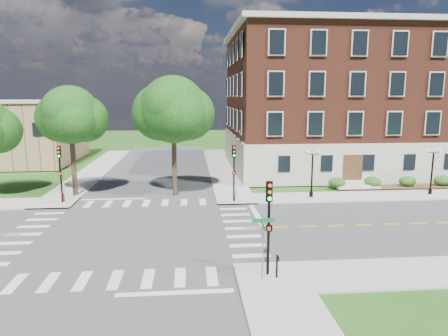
{
  "coord_description": "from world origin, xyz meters",
  "views": [
    {
      "loc": [
        3.81,
        -26.07,
        9.01
      ],
      "look_at": [
        6.53,
        5.82,
        3.2
      ],
      "focal_mm": 32.0,
      "sensor_mm": 36.0,
      "label": 1
    }
  ],
  "objects": [
    {
      "name": "road_ew",
      "position": [
        0.0,
        0.0,
        0.01
      ],
      "size": [
        90.0,
        12.0,
        0.01
      ],
      "primitive_type": "cube",
      "color": "#3D3D3F",
      "rests_on": "ground"
    },
    {
      "name": "twin_lamp_east",
      "position": [
        25.69,
        7.78,
        2.52
      ],
      "size": [
        1.36,
        0.36,
        4.23
      ],
      "color": "black",
      "rests_on": "ground"
    },
    {
      "name": "traffic_signal_ne",
      "position": [
        7.46,
        6.81,
        3.19
      ],
      "size": [
        0.38,
        0.45,
        4.8
      ],
      "color": "black",
      "rests_on": "ground"
    },
    {
      "name": "ground",
      "position": [
        0.0,
        0.0,
        0.0
      ],
      "size": [
        160.0,
        160.0,
        0.0
      ],
      "primitive_type": "plane",
      "color": "#214914",
      "rests_on": "ground"
    },
    {
      "name": "sidewalk_ne",
      "position": [
        15.38,
        15.38,
        0.06
      ],
      "size": [
        34.0,
        34.0,
        0.12
      ],
      "color": "#9E9B93",
      "rests_on": "ground"
    },
    {
      "name": "traffic_signal_nw",
      "position": [
        -7.07,
        7.76,
        3.19
      ],
      "size": [
        0.35,
        0.39,
        4.8
      ],
      "color": "black",
      "rests_on": "ground"
    },
    {
      "name": "tree_c",
      "position": [
        -6.65,
        10.23,
        7.33
      ],
      "size": [
        5.14,
        5.14,
        9.81
      ],
      "color": "#332519",
      "rests_on": "ground"
    },
    {
      "name": "twin_lamp_west",
      "position": [
        14.5,
        7.71,
        2.52
      ],
      "size": [
        1.36,
        0.36,
        4.23
      ],
      "color": "black",
      "rests_on": "ground"
    },
    {
      "name": "tree_d",
      "position": [
        2.36,
        9.74,
        7.79
      ],
      "size": [
        5.96,
        5.96,
        10.67
      ],
      "color": "#332519",
      "rests_on": "ground"
    },
    {
      "name": "traffic_signal_se",
      "position": [
        7.62,
        -7.46,
        3.19
      ],
      "size": [
        0.38,
        0.46,
        4.8
      ],
      "color": "black",
      "rests_on": "ground"
    },
    {
      "name": "shrub_row",
      "position": [
        27.0,
        10.8,
        0.0
      ],
      "size": [
        18.0,
        2.0,
        1.3
      ],
      "primitive_type": null,
      "color": "#254D19",
      "rests_on": "ground"
    },
    {
      "name": "stop_bar_east",
      "position": [
        8.8,
        3.0,
        0.0
      ],
      "size": [
        0.4,
        5.5,
        0.0
      ],
      "primitive_type": "cube",
      "color": "silver",
      "rests_on": "ground"
    },
    {
      "name": "push_button_post",
      "position": [
        7.99,
        -7.89,
        0.8
      ],
      "size": [
        0.14,
        0.21,
        1.2
      ],
      "color": "black",
      "rests_on": "ground"
    },
    {
      "name": "road_ns",
      "position": [
        0.0,
        0.0,
        0.01
      ],
      "size": [
        12.0,
        90.0,
        0.01
      ],
      "primitive_type": "cube",
      "color": "#3D3D3F",
      "rests_on": "ground"
    },
    {
      "name": "fire_hydrant",
      "position": [
        -7.04,
        7.9,
        0.46
      ],
      "size": [
        0.35,
        0.35,
        0.75
      ],
      "color": "#98120B",
      "rests_on": "ground"
    },
    {
      "name": "main_building",
      "position": [
        24.0,
        21.99,
        8.34
      ],
      "size": [
        30.6,
        22.4,
        16.5
      ],
      "color": "#A4A191",
      "rests_on": "ground"
    },
    {
      "name": "crosswalk_east",
      "position": [
        7.2,
        0.0,
        0.0
      ],
      "size": [
        2.2,
        10.2,
        0.02
      ],
      "primitive_type": null,
      "color": "silver",
      "rests_on": "ground"
    },
    {
      "name": "sidewalk_nw",
      "position": [
        -15.38,
        15.38,
        0.06
      ],
      "size": [
        34.0,
        34.0,
        0.12
      ],
      "color": "#9E9B93",
      "rests_on": "ground"
    },
    {
      "name": "street_sign_pole",
      "position": [
        7.26,
        -7.94,
        2.31
      ],
      "size": [
        1.1,
        1.1,
        3.1
      ],
      "color": "gray",
      "rests_on": "ground"
    }
  ]
}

